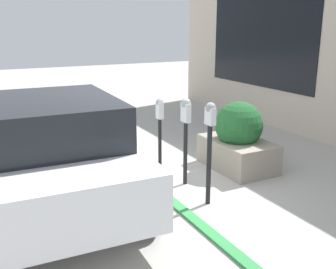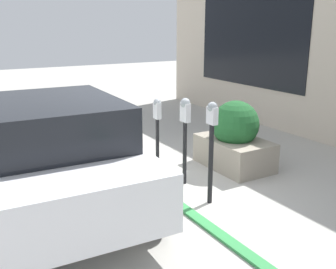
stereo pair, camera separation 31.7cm
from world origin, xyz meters
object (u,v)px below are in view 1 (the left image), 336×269
parked_car_front (53,151)px  parking_meter_second (186,124)px  parking_meter_nearest (210,137)px  parking_meter_middle (160,122)px  planter_box (238,140)px

parked_car_front → parking_meter_second: bearing=-91.6°
parking_meter_nearest → parking_meter_middle: (1.59, 0.02, -0.13)m
parking_meter_middle → planter_box: (-0.56, -1.33, -0.36)m
parking_meter_nearest → parking_meter_middle: 1.60m
parking_meter_nearest → parking_meter_second: size_ratio=1.05×
parking_meter_middle → planter_box: parking_meter_middle is taller
parking_meter_second → parking_meter_middle: (0.78, 0.09, -0.14)m
parking_meter_second → planter_box: bearing=-79.9°
parking_meter_second → parking_meter_nearest: bearing=175.1°
planter_box → parked_car_front: (-0.08, 3.33, 0.30)m
planter_box → parked_car_front: 3.35m
parking_meter_second → planter_box: 1.36m
parking_meter_second → parking_meter_middle: bearing=6.5°
parked_car_front → planter_box: bearing=-86.4°
parking_meter_middle → planter_box: size_ratio=0.95×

